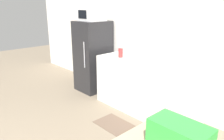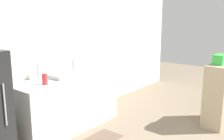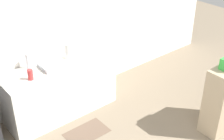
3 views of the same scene
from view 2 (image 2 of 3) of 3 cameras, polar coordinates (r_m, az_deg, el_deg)
wall_back at (r=4.32m, az=-14.85°, el=4.21°), size 8.00×0.06×2.60m
counter at (r=4.28m, az=-10.03°, el=-7.43°), size 1.83×0.65×0.89m
sink_basin at (r=4.13m, az=-11.23°, el=-1.33°), size 0.39×0.33×0.06m
bottle_tall at (r=4.06m, az=-16.39°, el=-0.39°), size 0.07×0.07×0.25m
bottle_short at (r=3.75m, az=-15.11°, el=-2.04°), size 0.08×0.08×0.16m
shelf_cabinet at (r=4.73m, az=23.23°, el=-5.15°), size 0.74×0.34×1.08m
basket at (r=4.54m, az=23.44°, el=2.23°), size 0.29×0.16×0.17m
paper_towel_roll at (r=4.39m, az=-8.60°, el=0.89°), size 0.11×0.11×0.26m
kitchen_rug at (r=4.00m, az=-2.69°, el=-15.58°), size 0.67×0.41×0.01m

